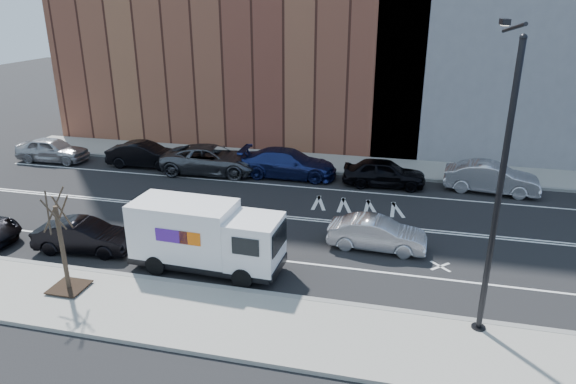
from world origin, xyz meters
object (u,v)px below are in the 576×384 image
at_px(fedex_van, 205,236).
at_px(far_parked_a, 52,150).
at_px(driving_sedan, 377,234).
at_px(far_parked_b, 145,155).

xyz_separation_m(fedex_van, far_parked_a, (-15.00, 10.92, -0.63)).
xyz_separation_m(fedex_van, driving_sedan, (6.29, 3.31, -0.74)).
bearing_deg(driving_sedan, far_parked_b, 64.17).
bearing_deg(far_parked_a, far_parked_b, -88.58).
xyz_separation_m(fedex_van, far_parked_b, (-8.66, 11.31, -0.64)).
distance_m(far_parked_b, driving_sedan, 16.96).
xyz_separation_m(far_parked_b, driving_sedan, (14.95, -8.00, -0.09)).
bearing_deg(fedex_van, far_parked_b, 129.93).
relative_size(fedex_van, far_parked_b, 1.28).
distance_m(fedex_van, far_parked_a, 18.56).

